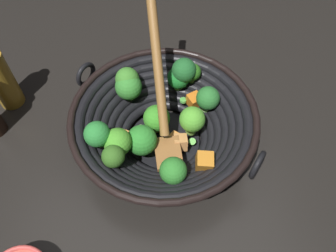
% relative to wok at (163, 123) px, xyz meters
% --- Properties ---
extents(ground_plane, '(4.00, 4.00, 0.00)m').
position_rel_wok_xyz_m(ground_plane, '(-0.00, -0.00, -0.07)').
color(ground_plane, black).
extents(wok, '(0.38, 0.36, 0.28)m').
position_rel_wok_xyz_m(wok, '(0.00, 0.00, 0.00)').
color(wok, black).
rests_on(wok, ground).
extents(cooking_oil_bottle, '(0.05, 0.05, 0.19)m').
position_rel_wok_xyz_m(cooking_oil_bottle, '(0.16, 0.33, 0.01)').
color(cooking_oil_bottle, '#AD7F23').
rests_on(cooking_oil_bottle, ground).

